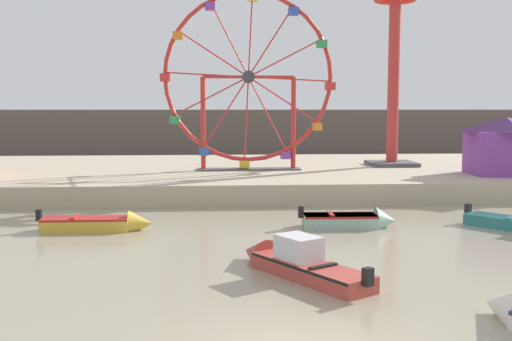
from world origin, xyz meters
The scene contains 8 objects.
quay_promenade centered at (0.00, 26.29, 0.51)m, with size 110.00×18.35×1.01m, color #B7A88E.
distant_town_skyline centered at (0.00, 48.55, 2.20)m, with size 140.00×3.00×4.40m, color #564C47.
motorboat_faded_red centered at (0.66, 5.77, 0.33)m, with size 3.55×4.81×1.39m.
motorboat_mustard_yellow centered at (-5.71, 12.11, 0.27)m, with size 4.29×1.05×1.06m.
motorboat_seafoam centered at (3.86, 12.05, 0.28)m, with size 3.79×1.24×1.12m.
ferris_wheel_red_frame centered at (0.47, 24.17, 6.12)m, with size 9.99×1.20×10.16m.
drop_tower_red_tower centered at (9.50, 26.20, 8.67)m, with size 2.80×2.80×16.21m.
carnival_booth_purple_stall centered at (14.07, 20.76, 2.62)m, with size 4.20×3.58×3.08m.
Camera 1 is at (-1.46, -10.58, 4.59)m, focal length 42.46 mm.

